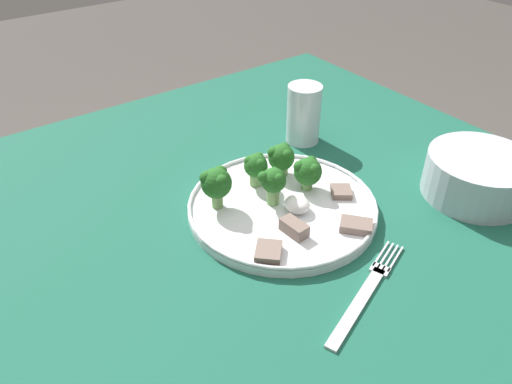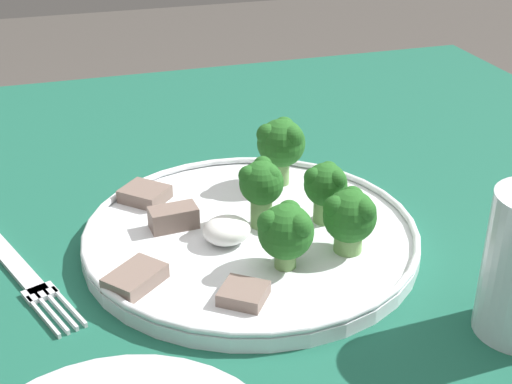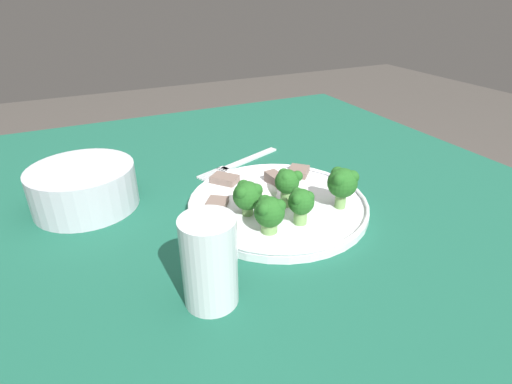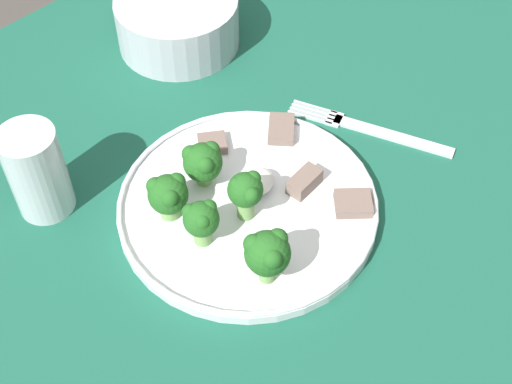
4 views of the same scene
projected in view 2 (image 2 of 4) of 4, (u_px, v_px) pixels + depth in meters
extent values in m
cube|color=#195642|center=(191.00, 263.00, 0.61)|extent=(1.08, 0.97, 0.03)
cylinder|color=brown|center=(414.00, 266.00, 1.26)|extent=(0.06, 0.06, 0.70)
cylinder|color=white|center=(251.00, 238.00, 0.61)|extent=(0.28, 0.28, 0.01)
torus|color=white|center=(251.00, 229.00, 0.60)|extent=(0.28, 0.28, 0.01)
cube|color=silver|center=(4.00, 252.00, 0.59)|extent=(0.07, 0.14, 0.00)
cube|color=silver|center=(40.00, 293.00, 0.54)|extent=(0.03, 0.02, 0.00)
cube|color=silver|center=(43.00, 317.00, 0.52)|extent=(0.02, 0.05, 0.00)
cube|color=silver|center=(52.00, 313.00, 0.52)|extent=(0.02, 0.05, 0.00)
cube|color=silver|center=(60.00, 310.00, 0.53)|extent=(0.02, 0.05, 0.00)
cube|color=silver|center=(69.00, 306.00, 0.53)|extent=(0.02, 0.05, 0.00)
cylinder|color=#709E56|center=(285.00, 257.00, 0.55)|extent=(0.02, 0.02, 0.02)
sphere|color=#215B1E|center=(286.00, 232.00, 0.54)|extent=(0.04, 0.04, 0.04)
sphere|color=#215B1E|center=(270.00, 223.00, 0.54)|extent=(0.02, 0.02, 0.02)
sphere|color=#215B1E|center=(299.00, 226.00, 0.53)|extent=(0.02, 0.02, 0.02)
sphere|color=#215B1E|center=(289.00, 212.00, 0.55)|extent=(0.02, 0.02, 0.02)
cylinder|color=#709E56|center=(348.00, 241.00, 0.58)|extent=(0.02, 0.02, 0.02)
sphere|color=#215B1E|center=(350.00, 216.00, 0.56)|extent=(0.04, 0.04, 0.04)
sphere|color=#215B1E|center=(335.00, 208.00, 0.56)|extent=(0.02, 0.02, 0.02)
sphere|color=#215B1E|center=(364.00, 211.00, 0.55)|extent=(0.02, 0.02, 0.02)
sphere|color=#215B1E|center=(352.00, 198.00, 0.57)|extent=(0.02, 0.02, 0.02)
cylinder|color=#709E56|center=(324.00, 209.00, 0.62)|extent=(0.02, 0.02, 0.02)
sphere|color=#215B1E|center=(326.00, 184.00, 0.61)|extent=(0.04, 0.04, 0.04)
sphere|color=#215B1E|center=(314.00, 177.00, 0.60)|extent=(0.02, 0.02, 0.02)
sphere|color=#215B1E|center=(337.00, 180.00, 0.60)|extent=(0.02, 0.02, 0.02)
sphere|color=#215B1E|center=(328.00, 170.00, 0.61)|extent=(0.02, 0.02, 0.02)
cylinder|color=#709E56|center=(260.00, 209.00, 0.61)|extent=(0.02, 0.02, 0.03)
sphere|color=#215B1E|center=(260.00, 181.00, 0.60)|extent=(0.04, 0.04, 0.04)
sphere|color=#215B1E|center=(247.00, 173.00, 0.59)|extent=(0.02, 0.02, 0.02)
sphere|color=#215B1E|center=(270.00, 176.00, 0.59)|extent=(0.02, 0.02, 0.02)
sphere|color=#215B1E|center=(263.00, 166.00, 0.61)|extent=(0.02, 0.02, 0.02)
cylinder|color=#709E56|center=(281.00, 171.00, 0.68)|extent=(0.02, 0.02, 0.03)
sphere|color=#215B1E|center=(281.00, 143.00, 0.67)|extent=(0.05, 0.05, 0.05)
sphere|color=#215B1E|center=(267.00, 135.00, 0.66)|extent=(0.02, 0.02, 0.02)
sphere|color=#215B1E|center=(293.00, 137.00, 0.65)|extent=(0.02, 0.02, 0.02)
sphere|color=#215B1E|center=(284.00, 127.00, 0.67)|extent=(0.02, 0.02, 0.02)
cube|color=#756056|center=(135.00, 278.00, 0.53)|extent=(0.05, 0.05, 0.01)
cube|color=#756056|center=(174.00, 218.00, 0.61)|extent=(0.04, 0.02, 0.02)
cube|color=#756056|center=(244.00, 294.00, 0.52)|extent=(0.04, 0.04, 0.01)
cube|color=#756056|center=(145.00, 194.00, 0.65)|extent=(0.05, 0.05, 0.01)
ellipsoid|color=white|center=(227.00, 230.00, 0.59)|extent=(0.04, 0.04, 0.02)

